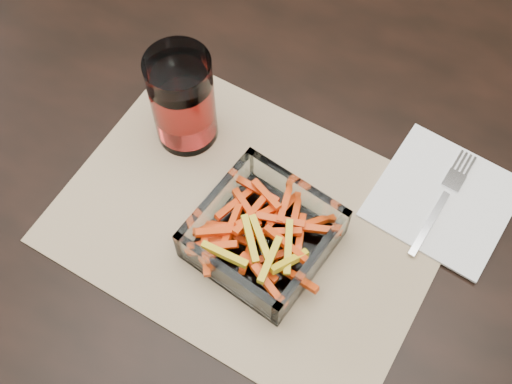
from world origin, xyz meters
The scene contains 6 objects.
dining_table centered at (0.00, 0.00, 0.66)m, with size 1.60×0.90×0.75m.
placemat centered at (0.01, -0.09, 0.75)m, with size 0.45×0.33×0.00m, color #9E8868.
glass_bowl centered at (0.04, -0.11, 0.78)m, with size 0.18×0.18×0.06m.
tumbler centered at (-0.11, 0.00, 0.82)m, with size 0.08×0.08×0.14m.
napkin centered at (0.22, 0.03, 0.76)m, with size 0.16×0.16×0.00m, color white.
fork centered at (0.22, 0.03, 0.76)m, with size 0.05×0.17×0.00m.
Camera 1 is at (0.15, -0.40, 1.47)m, focal length 45.00 mm.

